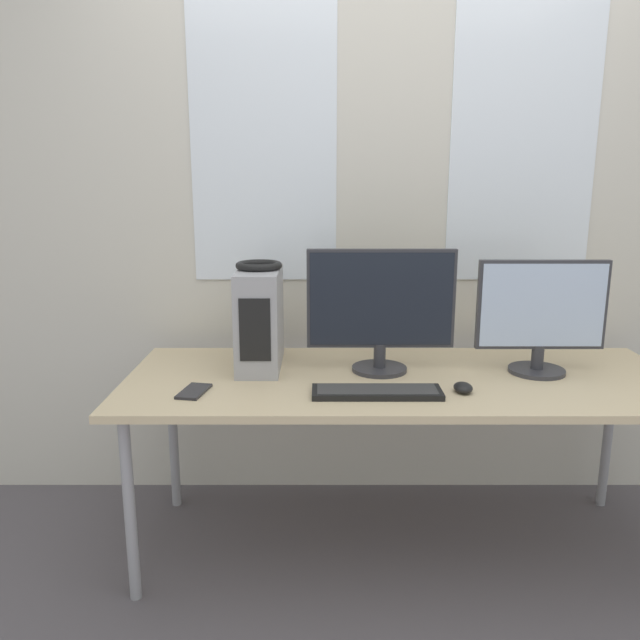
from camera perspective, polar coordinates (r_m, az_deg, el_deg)
ground_plane at (r=2.36m, az=8.42°, el=-24.96°), size 14.00×14.00×0.00m
wall_back at (r=2.79m, az=6.59°, el=11.01°), size 8.00×0.07×2.70m
desk at (r=2.39m, az=7.58°, el=-6.15°), size 2.08×0.80×0.71m
pc_tower at (r=2.45m, az=-5.44°, el=0.17°), size 0.16×0.39×0.39m
headphones at (r=2.41m, az=-5.55°, el=4.99°), size 0.18×0.18×0.03m
monitor_main at (r=2.37m, az=5.64°, el=1.19°), size 0.56×0.21×0.47m
monitor_right_near at (r=2.48m, az=19.63°, el=0.47°), size 0.48×0.21×0.43m
keyboard at (r=2.17m, az=5.28°, el=-6.57°), size 0.45×0.13×0.02m
mouse at (r=2.24m, az=13.01°, el=-6.04°), size 0.07×0.09×0.03m
cell_phone at (r=2.22m, az=-11.39°, el=-6.41°), size 0.11×0.17×0.01m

